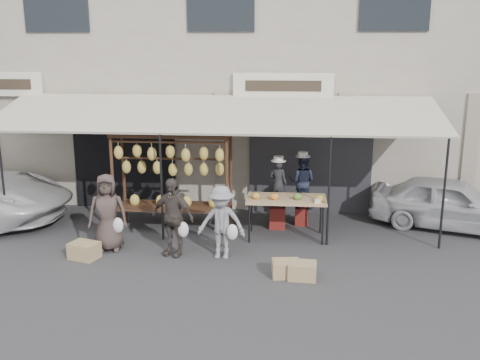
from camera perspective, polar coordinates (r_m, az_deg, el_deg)
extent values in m
plane|color=#2D2D30|center=(10.51, -4.24, -8.67)|extent=(90.00, 90.00, 0.00)
cube|color=#AAA193|center=(16.16, -0.65, 12.05)|extent=(24.00, 6.00, 7.00)
cube|color=#232328|center=(13.33, 7.49, 1.77)|extent=(3.00, 0.10, 2.50)
cube|color=black|center=(13.95, -12.20, 2.11)|extent=(2.60, 0.10, 2.50)
cube|color=silver|center=(12.99, 4.63, 10.00)|extent=(2.40, 0.10, 0.60)
cube|color=silver|center=(14.83, -23.95, 9.35)|extent=(2.00, 0.10, 0.60)
cube|color=beige|center=(12.06, -2.68, 7.10)|extent=(10.00, 2.34, 0.63)
cylinder|color=black|center=(12.68, -23.94, -0.42)|extent=(0.05, 0.05, 2.30)
cylinder|color=black|center=(11.40, -8.37, -0.85)|extent=(0.05, 0.05, 2.30)
cylinder|color=black|center=(11.13, 9.45, -1.27)|extent=(0.05, 0.05, 2.30)
cylinder|color=black|center=(11.54, 20.92, -1.47)|extent=(0.05, 0.05, 2.30)
cylinder|color=#341F11|center=(11.97, -13.40, -0.63)|extent=(0.07, 0.07, 2.20)
cylinder|color=#341F11|center=(11.43, -1.43, -0.93)|extent=(0.07, 0.07, 2.20)
cylinder|color=#341F11|center=(12.71, -12.28, 0.28)|extent=(0.07, 0.07, 2.20)
cylinder|color=#341F11|center=(12.20, -1.00, 0.03)|extent=(0.07, 0.07, 2.20)
cube|color=#341F11|center=(11.80, -7.30, 4.89)|extent=(2.60, 0.90, 0.07)
cylinder|color=#341F11|center=(11.48, -7.66, 4.02)|extent=(2.50, 0.05, 0.05)
cylinder|color=#341F11|center=(12.15, -6.93, 4.59)|extent=(2.50, 0.05, 0.05)
cylinder|color=#341F11|center=(11.89, -7.22, 2.27)|extent=(2.50, 0.05, 0.05)
cube|color=#341F11|center=(12.16, -7.06, -2.81)|extent=(2.50, 0.80, 0.05)
ellipsoid|color=#E8C55B|center=(11.81, -12.83, 2.87)|extent=(0.20, 0.18, 0.30)
ellipsoid|color=#E8C55B|center=(11.84, -10.93, 3.08)|extent=(0.20, 0.18, 0.30)
ellipsoid|color=#E8C55B|center=(11.61, -9.38, 2.77)|extent=(0.20, 0.18, 0.30)
ellipsoid|color=#E8C55B|center=(11.67, -7.46, 3.02)|extent=(0.20, 0.18, 0.30)
ellipsoid|color=#E8C55B|center=(11.45, -5.82, 2.66)|extent=(0.20, 0.18, 0.30)
ellipsoid|color=#E8C55B|center=(11.53, -3.89, 2.84)|extent=(0.20, 0.18, 0.30)
ellipsoid|color=#E8C55B|center=(11.34, -2.18, 2.66)|extent=(0.20, 0.18, 0.30)
ellipsoid|color=#E8C55B|center=(12.20, -12.01, 1.37)|extent=(0.20, 0.18, 0.30)
ellipsoid|color=#E8C55B|center=(12.11, -10.43, 1.36)|extent=(0.20, 0.18, 0.30)
ellipsoid|color=#E8C55B|center=(12.02, -8.82, 1.31)|extent=(0.20, 0.18, 0.30)
ellipsoid|color=#E8C55B|center=(11.95, -7.18, 1.10)|extent=(0.20, 0.18, 0.30)
ellipsoid|color=#E8C55B|center=(11.88, -5.54, 1.13)|extent=(0.20, 0.18, 0.30)
ellipsoid|color=#E8C55B|center=(11.81, -3.87, 1.14)|extent=(0.20, 0.18, 0.30)
ellipsoid|color=#E8C55B|center=(11.76, -2.18, 1.16)|extent=(0.20, 0.18, 0.30)
cube|color=tan|center=(11.50, 4.96, -2.04)|extent=(1.70, 0.90, 0.05)
cylinder|color=black|center=(11.31, 0.98, -4.66)|extent=(0.04, 0.04, 0.85)
cylinder|color=black|center=(11.31, 8.81, -4.83)|extent=(0.04, 0.04, 0.85)
cylinder|color=black|center=(12.01, 1.24, -3.54)|extent=(0.04, 0.04, 0.85)
cylinder|color=black|center=(12.01, 8.61, -3.70)|extent=(0.04, 0.04, 0.85)
ellipsoid|color=gold|center=(11.36, 1.73, -1.71)|extent=(0.18, 0.14, 0.14)
ellipsoid|color=orange|center=(11.33, 3.69, -1.77)|extent=(0.18, 0.14, 0.14)
ellipsoid|color=#598C33|center=(11.36, 6.16, -1.78)|extent=(0.18, 0.14, 0.14)
ellipsoid|color=gold|center=(11.28, 8.52, -1.98)|extent=(0.18, 0.14, 0.14)
imported|color=#232327|center=(12.08, 4.08, -0.37)|extent=(0.45, 0.35, 1.10)
imported|color=#1E2437|center=(12.37, 6.66, -0.17)|extent=(0.71, 0.61, 1.25)
imported|color=#423531|center=(11.13, -13.95, -3.38)|extent=(0.86, 0.64, 1.59)
imported|color=#413A35|center=(10.64, -7.23, -3.93)|extent=(1.00, 0.66, 1.58)
imported|color=gray|center=(10.44, -2.00, -4.53)|extent=(0.98, 0.61, 1.45)
cube|color=maroon|center=(12.31, 4.02, -3.99)|extent=(0.40, 0.40, 0.50)
cube|color=maroon|center=(12.60, 6.55, -3.84)|extent=(0.35, 0.35, 0.41)
cube|color=tan|center=(9.83, 4.91, -9.39)|extent=(0.53, 0.43, 0.30)
cube|color=tan|center=(9.77, 6.66, -9.58)|extent=(0.52, 0.41, 0.30)
cube|color=tan|center=(11.01, -16.27, -7.23)|extent=(0.63, 0.55, 0.32)
imported|color=#B5B6BB|center=(13.06, 21.51, -2.33)|extent=(3.76, 2.49, 1.19)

